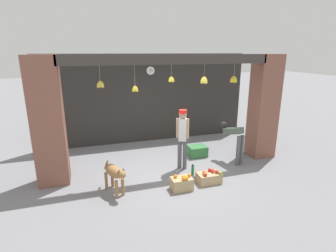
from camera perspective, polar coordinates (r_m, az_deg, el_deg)
ground_plane at (r=7.15m, az=0.97°, el=-9.77°), size 60.00×60.00×0.00m
shop_back_wall at (r=9.20m, az=-4.35°, el=5.95°), size 7.19×0.12×3.04m
shop_pillar_left at (r=6.67m, az=-24.65°, el=0.72°), size 0.70×0.60×3.04m
shop_pillar_right at (r=8.28m, az=20.10°, el=3.92°), size 0.70×0.60×3.04m
storefront_awning at (r=6.57m, az=0.95°, el=14.01°), size 5.29×0.25×0.88m
dog at (r=6.05m, az=-11.56°, el=-9.98°), size 0.50×0.91×0.71m
shopkeeper at (r=6.96m, az=3.17°, el=-1.93°), size 0.32×0.31×1.65m
worker_stooping at (r=7.69m, az=14.19°, el=-2.45°), size 0.41×0.83×1.11m
fruit_crate_oranges at (r=6.22m, az=3.02°, el=-12.32°), size 0.48×0.33×0.37m
fruit_crate_apples at (r=6.60m, az=8.92°, el=-10.97°), size 0.56×0.37×0.33m
produce_box_green at (r=8.11m, az=6.39°, el=-5.44°), size 0.54×0.43×0.32m
water_bottle at (r=6.91m, az=5.38°, el=-9.54°), size 0.07×0.07×0.30m
wall_clock at (r=9.03m, az=-3.84°, el=11.93°), size 0.29×0.03×0.29m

